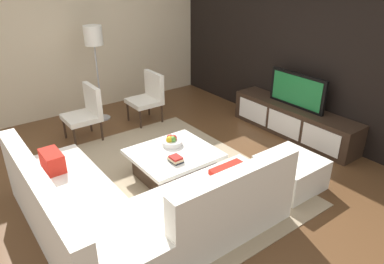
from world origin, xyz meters
name	(u,v)px	position (x,y,z in m)	size (l,w,h in m)	color
ground_plane	(172,183)	(0.00, 0.00, 0.00)	(14.00, 14.00, 0.00)	brown
feature_wall_back	(315,48)	(0.00, 2.70, 1.40)	(6.40, 0.12, 2.80)	black
side_wall_left	(81,35)	(-3.20, 0.20, 1.40)	(0.12, 5.20, 2.80)	beige
area_rug	(168,179)	(-0.10, 0.00, 0.01)	(3.30, 2.52, 0.01)	tan
media_console	(293,121)	(0.00, 2.40, 0.25)	(2.24, 0.48, 0.50)	#332319
television	(297,90)	(0.00, 2.40, 0.77)	(1.02, 0.06, 0.55)	black
sectional_couch	(131,208)	(0.52, -0.85, 0.29)	(2.36, 2.40, 0.86)	white
coffee_table	(174,164)	(-0.10, 0.10, 0.20)	(0.95, 1.05, 0.38)	#332319
accent_chair_near	(86,110)	(-1.90, -0.34, 0.49)	(0.53, 0.52, 0.87)	#332319
floor_lamp	(94,42)	(-2.52, 0.16, 1.39)	(0.31, 0.31, 1.66)	#A5A5AA
ottoman	(290,172)	(0.96, 1.16, 0.20)	(0.70, 0.70, 0.40)	white
fruit_bowl	(172,141)	(-0.28, 0.20, 0.44)	(0.28, 0.28, 0.14)	silver
accent_chair_far	(149,95)	(-1.94, 0.82, 0.49)	(0.53, 0.52, 0.87)	#332319
book_stack	(175,159)	(0.12, -0.02, 0.42)	(0.19, 0.14, 0.08)	#1E232D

